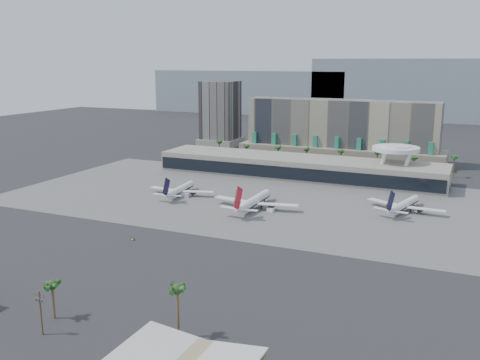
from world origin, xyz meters
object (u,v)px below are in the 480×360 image
at_px(airliner_centre, 254,201).
at_px(service_vehicle_b, 271,210).
at_px(airliner_left, 180,189).
at_px(taxiway_sign, 133,239).
at_px(service_vehicle_a, 185,195).
at_px(airliner_right, 404,205).
at_px(utility_pole, 40,309).

distance_m(airliner_centre, service_vehicle_b, 9.34).
distance_m(airliner_left, taxiway_sign, 71.11).
bearing_deg(service_vehicle_a, airliner_right, 3.58).
relative_size(airliner_left, airliner_right, 0.98).
distance_m(airliner_left, airliner_centre, 45.42).
xyz_separation_m(airliner_left, service_vehicle_a, (3.81, -1.71, -2.10)).
distance_m(utility_pole, taxiway_sign, 74.14).
relative_size(utility_pole, service_vehicle_a, 2.62).
bearing_deg(taxiway_sign, airliner_centre, 86.25).
xyz_separation_m(utility_pole, taxiway_sign, (-21.77, 70.56, -6.67)).
bearing_deg(airliner_right, airliner_centre, -145.35).
xyz_separation_m(utility_pole, service_vehicle_a, (-36.32, 137.50, -6.02)).
distance_m(airliner_centre, taxiway_sign, 66.06).
xyz_separation_m(airliner_right, taxiway_sign, (-91.44, -84.14, -2.87)).
xyz_separation_m(utility_pole, airliner_centre, (4.55, 131.06, -3.31)).
height_order(airliner_left, service_vehicle_b, airliner_left).
xyz_separation_m(utility_pole, service_vehicle_b, (13.31, 129.80, -6.28)).
relative_size(airliner_centre, airliner_right, 1.17).
bearing_deg(airliner_right, taxiway_sign, -122.68).
bearing_deg(service_vehicle_a, service_vehicle_b, -14.46).
height_order(service_vehicle_a, service_vehicle_b, service_vehicle_a).
distance_m(airliner_left, airliner_right, 110.88).
bearing_deg(airliner_left, airliner_centre, -15.04).
relative_size(utility_pole, airliner_right, 0.32).
distance_m(utility_pole, service_vehicle_a, 142.34).
bearing_deg(airliner_centre, utility_pole, -91.67).
distance_m(airliner_right, service_vehicle_b, 61.66).
height_order(airliner_left, service_vehicle_a, airliner_left).
distance_m(airliner_centre, airliner_right, 69.27).
bearing_deg(airliner_right, utility_pole, -99.54).
bearing_deg(airliner_centre, airliner_left, 169.99).
height_order(airliner_left, airliner_right, airliner_right).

